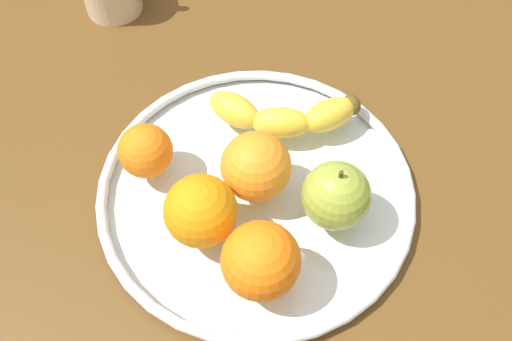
% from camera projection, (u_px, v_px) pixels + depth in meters
% --- Properties ---
extents(ground_plane, '(1.19, 1.19, 0.04)m').
position_uv_depth(ground_plane, '(256.00, 203.00, 0.66)').
color(ground_plane, brown).
extents(fruit_bowl, '(0.35, 0.35, 0.02)m').
position_uv_depth(fruit_bowl, '(256.00, 190.00, 0.64)').
color(fruit_bowl, silver).
rests_on(fruit_bowl, ground_plane).
extents(banana, '(0.19, 0.07, 0.04)m').
position_uv_depth(banana, '(285.00, 115.00, 0.66)').
color(banana, yellow).
rests_on(banana, fruit_bowl).
extents(apple, '(0.07, 0.07, 0.08)m').
position_uv_depth(apple, '(336.00, 196.00, 0.58)').
color(apple, '#95AE3C').
rests_on(apple, fruit_bowl).
extents(orange_back_right, '(0.08, 0.08, 0.08)m').
position_uv_depth(orange_back_right, '(201.00, 211.00, 0.57)').
color(orange_back_right, orange).
rests_on(orange_back_right, fruit_bowl).
extents(orange_back_left, '(0.08, 0.08, 0.08)m').
position_uv_depth(orange_back_left, '(261.00, 261.00, 0.54)').
color(orange_back_left, orange).
rests_on(orange_back_left, fruit_bowl).
extents(orange_front_right, '(0.06, 0.06, 0.06)m').
position_uv_depth(orange_front_right, '(145.00, 151.00, 0.62)').
color(orange_front_right, orange).
rests_on(orange_front_right, fruit_bowl).
extents(orange_front_left, '(0.08, 0.08, 0.08)m').
position_uv_depth(orange_front_left, '(256.00, 166.00, 0.60)').
color(orange_front_left, orange).
rests_on(orange_front_left, fruit_bowl).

